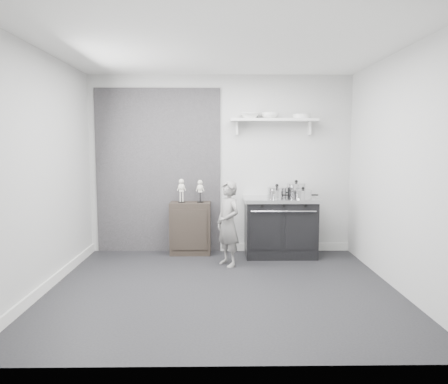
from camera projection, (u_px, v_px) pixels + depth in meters
The scene contains 15 objects.
ground at pixel (221, 288), 5.05m from camera, with size 4.00×4.00×0.00m, color black.
room_shell at pixel (214, 146), 5.02m from camera, with size 4.02×3.62×2.71m.
wall_shelf at pixel (274, 121), 6.51m from camera, with size 1.30×0.26×0.24m.
stove at pixel (280, 227), 6.48m from camera, with size 1.09×0.68×0.87m.
side_cabinet at pixel (190, 228), 6.60m from camera, with size 0.61×0.35×0.79m, color black.
child at pixel (228, 224), 5.92m from camera, with size 0.42×0.28×1.16m, color slate.
pot_back_left at pixel (277, 192), 6.52m from camera, with size 0.37×0.29×0.20m.
pot_back_right at pixel (296, 190), 6.56m from camera, with size 0.37×0.28×0.25m.
pot_front_right at pixel (303, 194), 6.26m from camera, with size 0.35×0.26×0.18m.
pot_front_center at pixel (277, 195), 6.28m from camera, with size 0.26×0.17×0.16m.
skeleton_full at pixel (181, 189), 6.53m from camera, with size 0.11×0.07×0.41m, color beige, non-canonical shape.
skeleton_torso at pixel (200, 190), 6.54m from camera, with size 0.11×0.07×0.39m, color beige, non-canonical shape.
bowl_large at pixel (250, 116), 6.49m from camera, with size 0.31×0.31×0.08m, color white.
bowl_small at pixel (270, 116), 6.49m from camera, with size 0.26×0.26×0.08m, color white.
plate_stack at pixel (302, 116), 6.50m from camera, with size 0.26×0.26×0.06m, color silver.
Camera 1 is at (-0.04, -4.90, 1.65)m, focal length 35.00 mm.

